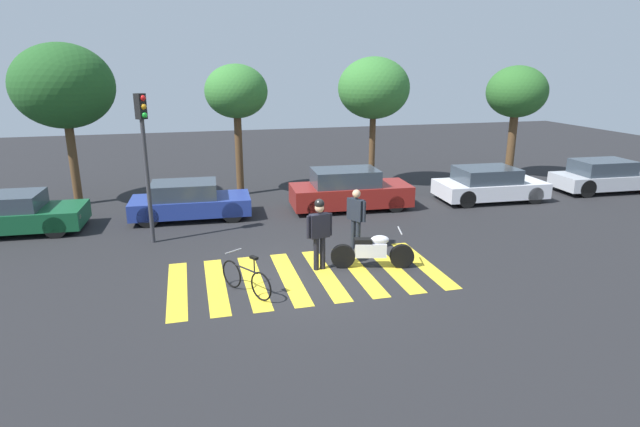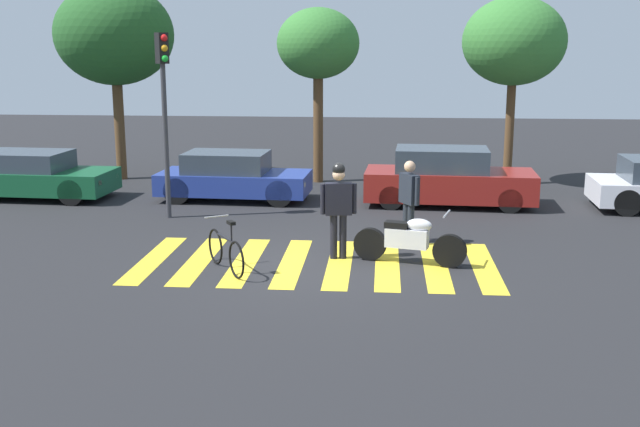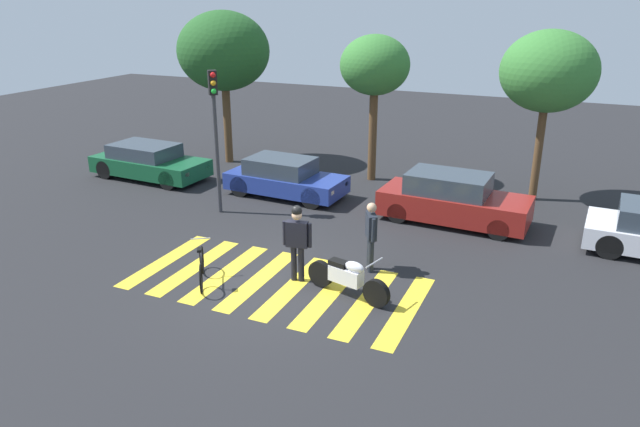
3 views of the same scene
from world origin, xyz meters
name	(u,v)px [view 3 (image 3 of 3)]	position (x,y,z in m)	size (l,w,h in m)	color
ground_plane	(276,283)	(0.00, 0.00, 0.00)	(60.00, 60.00, 0.00)	#232326
police_motorcycle	(347,277)	(1.75, 0.11, 0.46)	(2.12, 0.81, 1.03)	black
leaning_bicycle	(202,268)	(-1.59, -0.65, 0.38)	(0.97, 1.47, 1.00)	black
officer_on_foot	(297,237)	(0.40, 0.35, 1.10)	(0.69, 0.28, 1.88)	black
officer_by_motorcycle	(371,232)	(1.78, 1.56, 1.01)	(0.42, 0.62, 1.75)	#1E232D
crosswalk_stripes	(276,283)	(0.00, 0.00, 0.00)	(6.75, 3.35, 0.01)	yellow
car_green_compact	(149,162)	(-8.23, 5.67, 0.61)	(4.42, 2.00, 1.26)	black
car_blue_hatchback	(285,178)	(-2.75, 5.86, 0.62)	(4.04, 1.87, 1.28)	black
car_maroon_wagon	(453,200)	(2.89, 5.66, 0.69)	(4.38, 1.94, 1.48)	black
traffic_light_pole	(215,120)	(-3.85, 3.61, 2.90)	(0.34, 0.35, 4.33)	#38383D
street_tree_near	(224,52)	(-6.79, 8.82, 4.33)	(3.51, 3.51, 5.84)	brown
street_tree_mid	(375,67)	(-0.71, 8.82, 4.04)	(2.41, 2.41, 5.12)	brown
street_tree_far	(549,72)	(4.91, 8.82, 4.13)	(2.94, 2.94, 5.40)	brown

